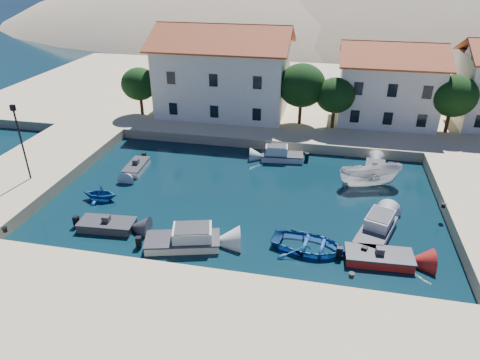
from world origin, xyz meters
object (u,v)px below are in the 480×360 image
Objects in this scene: rowboat_south at (309,249)px; lamppost at (20,135)px; building_left at (224,69)px; cabin_cruiser_south at (183,240)px; building_mid at (388,81)px; cabin_cruiser_east at (376,230)px; boat_east at (369,186)px.

lamppost is at bearing 89.07° from rowboat_south.
building_left is 2.77× the size of cabin_cruiser_south.
building_left reaches higher than building_mid.
cabin_cruiser_east reaches higher than boat_east.
lamppost reaches higher than cabin_cruiser_east.
building_left is at bearing 60.10° from lamppost.
rowboat_south is 1.01× the size of cabin_cruiser_east.
cabin_cruiser_east is at bearing 162.32° from boat_east.
lamppost reaches higher than boat_east.
lamppost is 16.10m from cabin_cruiser_south.
building_left is 2.75× the size of boat_east.
rowboat_south is at bearing -64.08° from building_left.
cabin_cruiser_east is at bearing -53.25° from building_left.
building_left is 26.96m from rowboat_south.
lamppost reaches higher than rowboat_south.
lamppost is 27.71m from cabin_cruiser_east.
building_mid reaches higher than lamppost.
building_mid is at bearing 14.17° from cabin_cruiser_east.
cabin_cruiser_east is at bearing -95.53° from building_mid.
lamppost is at bearing -144.55° from building_mid.
cabin_cruiser_south is 13.19m from cabin_cruiser_east.
building_left is at bearing 56.46° from cabin_cruiser_east.
boat_east is at bearing 19.84° from cabin_cruiser_east.
cabin_cruiser_east is (12.65, 3.76, 0.00)m from cabin_cruiser_south.
boat_east is at bearing -98.37° from building_mid.
cabin_cruiser_south is 1.06× the size of rowboat_south.
building_left reaches higher than rowboat_south.
lamppost is (-29.50, -21.00, -0.47)m from building_mid.
cabin_cruiser_south is at bearing 126.26° from cabin_cruiser_east.
rowboat_south is (-6.51, -24.66, -5.22)m from building_mid.
building_left is at bearing 31.23° from boat_east.
rowboat_south is at bearing 138.57° from boat_east.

